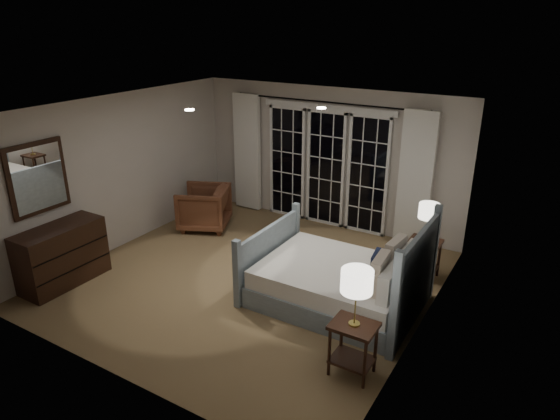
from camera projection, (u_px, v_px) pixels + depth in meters
The scene contains 20 objects.
floor at pixel (250, 278), 7.37m from camera, with size 5.00×5.00×0.00m, color #91784E.
ceiling at pixel (245, 109), 6.46m from camera, with size 5.00×5.00×0.00m, color white.
wall_left at pixel (121, 172), 8.12m from camera, with size 0.02×5.00×2.50m, color beige.
wall_right at pixel (427, 238), 5.71m from camera, with size 0.02×5.00×2.50m, color beige.
wall_back at pixel (327, 158), 8.91m from camera, with size 5.00×0.02×2.50m, color beige.
wall_front at pixel (104, 274), 4.92m from camera, with size 5.00×0.02×2.50m, color beige.
french_doors at pixel (326, 167), 8.93m from camera, with size 2.50×0.04×2.20m.
curtain_rod at pixel (326, 102), 8.46m from camera, with size 0.03×0.03×3.50m, color black.
curtain_left at pixel (247, 152), 9.64m from camera, with size 0.55×0.10×2.25m, color white.
curtain_right at pixel (416, 180), 8.06m from camera, with size 0.55×0.10×2.25m, color white.
downlight_a at pixel (321, 108), 6.56m from camera, with size 0.12×0.12×0.01m, color white.
downlight_b at pixel (189, 110), 6.43m from camera, with size 0.12×0.12×0.01m, color white.
bed at pixel (340, 282), 6.63m from camera, with size 2.16×1.55×1.26m.
nightstand_left at pixel (353, 341), 5.28m from camera, with size 0.48×0.38×0.62m.
nightstand_right at pixel (424, 253), 7.28m from camera, with size 0.45×0.36×0.59m.
lamp_left at pixel (357, 281), 5.01m from camera, with size 0.33×0.33×0.64m.
lamp_right at pixel (429, 211), 7.04m from camera, with size 0.29×0.29×0.57m.
armchair at pixel (204, 208), 8.99m from camera, with size 0.83×0.86×0.78m, color brown.
dresser at pixel (62, 255), 7.11m from camera, with size 0.52×1.23×0.87m.
mirror at pixel (38, 178), 6.82m from camera, with size 0.05×0.85×1.00m.
Camera 1 is at (3.74, -5.33, 3.64)m, focal length 32.00 mm.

